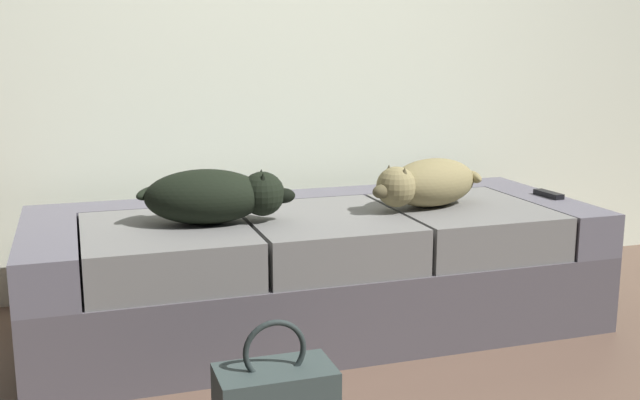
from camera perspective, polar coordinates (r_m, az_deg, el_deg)
The scene contains 4 objects.
couch at distance 2.98m, azimuth -0.31°, elevation -5.20°, with size 2.17×0.88×0.47m.
dog_dark at distance 2.72m, azimuth -7.92°, elevation 0.30°, with size 0.58×0.32×0.20m.
dog_tan at distance 2.99m, azimuth 8.05°, elevation 1.27°, with size 0.54×0.36×0.19m.
tv_remote at distance 3.32m, azimuth 16.87°, elevation 0.42°, with size 0.04×0.15×0.02m, color black.
Camera 1 is at (-0.88, -1.68, 1.09)m, focal length 42.40 mm.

